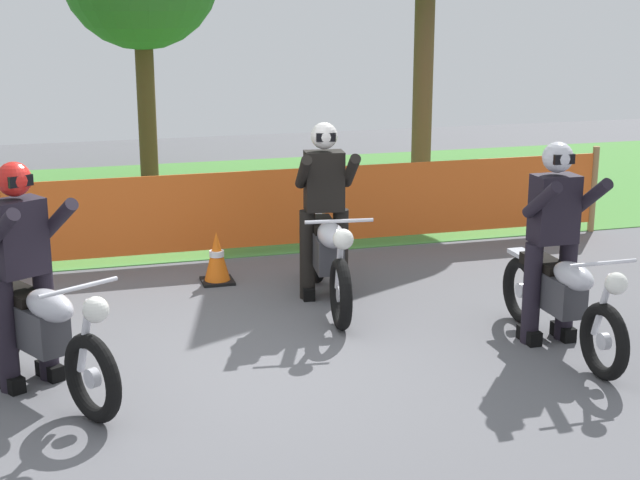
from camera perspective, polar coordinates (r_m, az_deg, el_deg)
ground at (r=7.52m, az=-6.29°, el=-7.60°), size 24.00×24.00×0.02m
grass_verge at (r=13.26m, az=-10.75°, el=2.18°), size 24.00×6.10×0.01m
barrier_fence at (r=10.18m, az=-9.24°, el=1.53°), size 10.41×0.08×1.05m
motorcycle_lead at (r=7.90m, az=14.45°, el=-3.44°), size 0.56×1.91×0.90m
motorcycle_trailing at (r=7.12m, az=-16.58°, el=-5.42°), size 1.09×1.81×0.95m
motorcycle_third at (r=8.74m, az=0.48°, el=-1.00°), size 0.62×2.03×0.96m
rider_lead at (r=7.92m, az=14.00°, el=0.26°), size 0.54×0.55×1.69m
rider_trailing at (r=7.16m, az=-17.73°, el=-1.28°), size 0.71×0.79×1.69m
rider_third at (r=8.82m, az=0.27°, el=2.17°), size 0.59×0.61×1.69m
traffic_cone at (r=9.50m, az=-6.28°, el=-1.08°), size 0.32×0.32×0.53m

